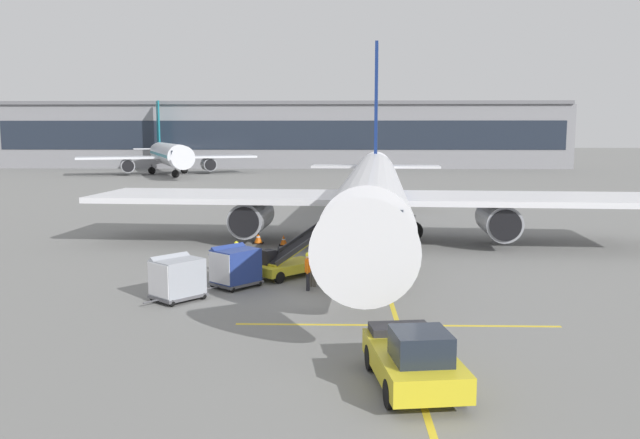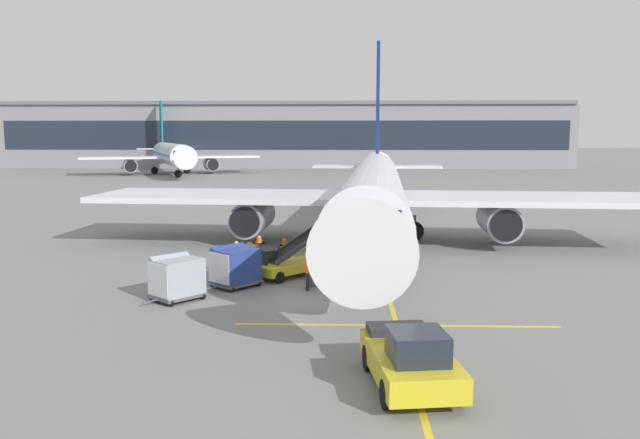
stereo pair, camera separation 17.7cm
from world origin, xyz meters
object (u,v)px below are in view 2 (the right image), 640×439
Objects in this scene: baggage_cart_second at (176,277)px; ground_crew_wingwalker at (236,256)px; ground_crew_by_loader at (312,266)px; safety_cone_wingtip at (284,240)px; baggage_cart_lead at (235,265)px; distant_airplane at (171,154)px; parked_airplane at (374,190)px; pushback_tug at (411,359)px; ground_crew_marshaller at (245,261)px; belt_loader at (291,259)px; ground_crew_by_carts at (307,269)px; safety_cone_engine_keepout at (259,238)px.

ground_crew_wingwalker is (1.79, 4.76, -0.00)m from baggage_cart_second.
ground_crew_by_loader is 2.61× the size of safety_cone_wingtip.
distant_airplane reaches higher than baggage_cart_lead.
baggage_cart_second is at bearing -130.48° from baggage_cart_lead.
parked_airplane is at bearing -65.67° from distant_airplane.
ground_crew_marshaller is (-6.52, 12.72, 0.17)m from pushback_tug.
pushback_tug is at bearing -59.64° from baggage_cart_lead.
ground_crew_by_loader is at bearing -29.56° from ground_crew_wingwalker.
baggage_cart_lead is at bearing -135.87° from belt_loader.
ground_crew_wingwalker is (-2.71, -0.03, 0.16)m from belt_loader.
ground_crew_by_carts is (-0.18, -0.71, 0.00)m from ground_crew_by_loader.
parked_airplane is 26.18× the size of ground_crew_by_carts.
ground_crew_marshaller is at bearing -72.90° from distant_airplane.
parked_airplane is 8.03m from safety_cone_engine_keepout.
distant_airplane reaches higher than baggage_cart_second.
ground_crew_by_loader is at bearing -71.04° from distant_airplane.
ground_crew_wingwalker is at bearing 97.18° from baggage_cart_lead.
safety_cone_engine_keepout is at bearing -71.00° from distant_airplane.
parked_airplane reaches higher than ground_crew_by_carts.
ground_crew_wingwalker is at bearing -125.90° from parked_airplane.
safety_cone_wingtip is (3.40, 13.64, -0.68)m from baggage_cart_second.
pushback_tug is 15.71m from ground_crew_wingwalker.
ground_crew_by_loader is (-3.43, -12.28, -2.42)m from parked_airplane.
ground_crew_marshaller is (-3.25, 0.91, 0.00)m from ground_crew_by_loader.
ground_crew_by_carts is 3.46m from ground_crew_marshaller.
baggage_cart_lead is at bearing -82.82° from ground_crew_wingwalker.
ground_crew_by_carts is (3.39, -0.59, -0.00)m from baggage_cart_lead.
safety_cone_engine_keepout is 1.83m from safety_cone_wingtip.
ground_crew_wingwalker is at bearing 69.33° from baggage_cart_second.
safety_cone_engine_keepout is at bearing -175.73° from parked_airplane.
safety_cone_wingtip is (-2.08, 11.78, -0.67)m from ground_crew_by_carts.
parked_airplane is 9.84× the size of pushback_tug.
baggage_cart_second is 3.44× the size of safety_cone_engine_keepout.
ground_crew_wingwalker reaches higher than safety_cone_engine_keepout.
belt_loader is 8.93m from safety_cone_wingtip.
safety_cone_engine_keepout is (-3.79, 12.43, -0.63)m from ground_crew_by_carts.
ground_crew_by_carts is 2.61× the size of safety_cone_wingtip.
belt_loader is 85.02m from distant_airplane.
baggage_cart_lead is (-7.01, -12.40, -2.41)m from parked_airplane.
baggage_cart_lead reaches higher than ground_crew_by_carts.
baggage_cart_second is 14.07m from safety_cone_wingtip.
ground_crew_by_carts is 1.00× the size of ground_crew_marshaller.
safety_cone_engine_keepout is at bearing 108.72° from ground_crew_by_loader.
safety_cone_wingtip is at bearing 76.02° from baggage_cart_second.
safety_cone_engine_keepout is at bearing 83.26° from baggage_cart_second.
ground_crew_wingwalker is (-7.14, 14.00, 0.17)m from pushback_tug.
ground_crew_by_carts is 11.98m from safety_cone_wingtip.
baggage_cart_second reaches higher than safety_cone_engine_keepout.
pushback_tug is 2.66× the size of ground_crew_marshaller.
ground_crew_by_loader and ground_crew_marshaller have the same top height.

